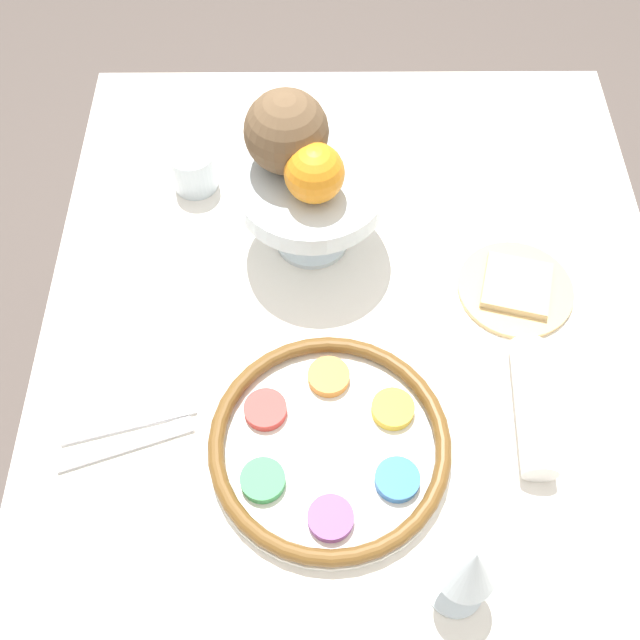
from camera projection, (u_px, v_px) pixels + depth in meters
ground_plane at (344, 538)px, 1.62m from camera, size 8.00×8.00×0.00m
dining_table at (350, 475)px, 1.30m from camera, size 1.18×0.86×0.76m
seder_plate at (330, 444)px, 0.91m from camera, size 0.30×0.30×0.03m
wine_glass at (470, 566)px, 0.75m from camera, size 0.06×0.06×0.14m
fruit_stand at (311, 193)px, 1.01m from camera, size 0.21×0.21×0.13m
orange_fruit at (314, 173)px, 0.94m from camera, size 0.08×0.08×0.08m
coconut at (286, 132)px, 0.96m from camera, size 0.11×0.11×0.11m
bread_plate at (516, 288)px, 1.04m from camera, size 0.16×0.16×0.02m
napkin_roll at (533, 406)px, 0.93m from camera, size 0.18×0.06×0.04m
cup_near at (194, 170)px, 1.13m from camera, size 0.07×0.07×0.07m
fork_left at (125, 445)px, 0.92m from camera, size 0.07×0.17×0.01m
fork_right at (129, 422)px, 0.94m from camera, size 0.06×0.17×0.01m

